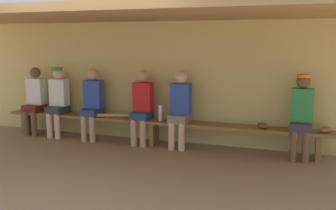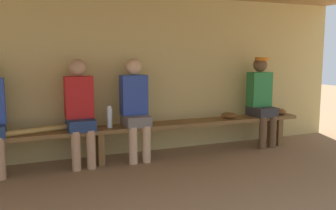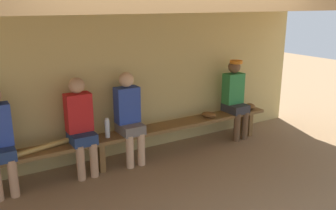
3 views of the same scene
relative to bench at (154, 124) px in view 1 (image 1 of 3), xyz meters
name	(u,v)px [view 1 (image 1 of 3)]	position (x,y,z in m)	size (l,w,h in m)	color
ground_plane	(115,173)	(0.00, -1.55, -0.39)	(24.00, 24.00, 0.00)	#8C6D4C
back_wall	(162,82)	(0.00, 0.45, 0.71)	(8.00, 0.20, 2.20)	tan
dugout_roof	(133,13)	(0.00, -0.85, 1.87)	(8.00, 2.80, 0.12)	#9E7547
bench	(154,124)	(0.00, 0.00, 0.00)	(6.00, 0.36, 0.46)	brown
player_shirtless_tan	(35,98)	(-2.54, 0.00, 0.34)	(0.34, 0.42, 1.34)	#591E19
player_near_post	(58,99)	(-2.00, 0.00, 0.36)	(0.34, 0.42, 1.34)	#333338
player_with_sunglasses	(302,113)	(2.48, 0.00, 0.36)	(0.34, 0.42, 1.34)	#333338
player_middle	(92,101)	(-1.24, 0.00, 0.34)	(0.34, 0.42, 1.34)	navy
player_rightmost	(142,104)	(-0.23, 0.00, 0.34)	(0.34, 0.42, 1.34)	navy
player_in_white	(180,107)	(0.48, 0.00, 0.34)	(0.34, 0.42, 1.34)	slate
water_bottle_clear	(160,113)	(0.13, -0.02, 0.21)	(0.07, 0.07, 0.28)	silver
baseball_glove_dark_brown	(325,130)	(2.84, -0.01, 0.12)	(0.24, 0.17, 0.09)	brown
baseball_glove_tan	(263,125)	(1.90, -0.02, 0.12)	(0.24, 0.17, 0.09)	brown
baseball_bat	(118,116)	(-0.70, 0.00, 0.11)	(0.07, 0.07, 0.88)	tan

